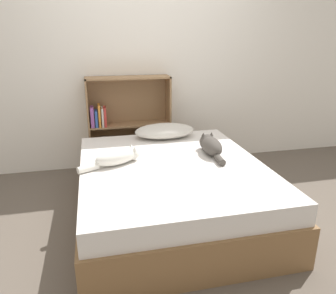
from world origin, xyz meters
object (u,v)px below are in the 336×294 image
Objects in this scene: cat_light at (118,157)px; pillow at (165,131)px; bookshelf at (126,123)px; bed at (172,190)px; cat_dark at (211,146)px.

pillow is at bearing 25.92° from cat_light.
pillow is 0.61m from bookshelf.
bookshelf reaches higher than bed.
bookshelf reaches higher than pillow.
cat_dark is at bearing -18.38° from cat_light.
bookshelf is (0.20, 1.15, -0.01)m from cat_light.
bed is 1.70× the size of bookshelf.
bookshelf reaches higher than cat_light.
bed is 3.51× the size of cat_light.
bed is at bearing -78.58° from bookshelf.
cat_dark is (0.86, 0.08, 0.01)m from cat_light.
cat_dark reaches higher than pillow.
bed is at bearing -97.74° from pillow.
cat_dark reaches higher than bed.
cat_light is at bearing 97.72° from cat_dark.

